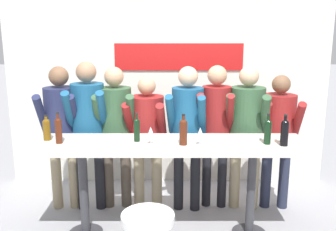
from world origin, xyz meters
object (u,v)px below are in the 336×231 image
at_px(wine_bottle_0, 268,130).
at_px(wine_glass_0, 201,133).
at_px(person_center_right, 188,124).
at_px(wine_bottle_2, 59,129).
at_px(wine_bottle_3, 184,131).
at_px(wine_bottle_4, 137,129).
at_px(wine_glass_1, 151,132).
at_px(person_left, 89,120).
at_px(person_center_left, 116,123).
at_px(tasting_table, 168,155).
at_px(person_rightmost, 279,128).
at_px(person_center, 148,130).
at_px(wine_bottle_1, 47,128).
at_px(wine_bottle_5, 285,131).
at_px(person_far_right, 247,123).
at_px(person_right, 217,121).
at_px(person_far_left, 62,123).

distance_m(wine_bottle_0, wine_glass_0, 0.67).
height_order(person_center_right, wine_bottle_2, person_center_right).
xyz_separation_m(wine_bottle_3, wine_bottle_4, (-0.46, 0.12, -0.01)).
bearing_deg(wine_bottle_4, wine_glass_1, -34.66).
xyz_separation_m(person_left, person_center_left, (0.30, 0.06, -0.04)).
bearing_deg(wine_glass_1, tasting_table, 25.82).
height_order(person_left, wine_bottle_0, person_left).
height_order(person_rightmost, wine_glass_1, person_rightmost).
bearing_deg(person_center_right, person_center, 178.27).
relative_size(wine_bottle_1, wine_bottle_4, 0.90).
bearing_deg(wine_bottle_1, person_rightmost, 12.39).
bearing_deg(wine_bottle_1, wine_bottle_3, -6.64).
bearing_deg(wine_glass_0, person_left, 150.80).
relative_size(tasting_table, wine_bottle_5, 9.04).
relative_size(person_rightmost, wine_bottle_0, 5.35).
height_order(person_center_right, wine_bottle_0, person_center_right).
bearing_deg(wine_bottle_5, person_far_right, 106.25).
xyz_separation_m(wine_bottle_2, wine_glass_0, (1.40, -0.06, -0.02)).
height_order(person_center_right, person_far_right, person_center_right).
bearing_deg(person_left, person_far_right, -2.68).
bearing_deg(person_center_right, tasting_table, -104.06).
bearing_deg(person_center_right, person_far_right, 11.71).
bearing_deg(wine_bottle_2, wine_glass_1, -2.13).
bearing_deg(person_center, person_rightmost, 5.01).
height_order(person_right, wine_bottle_0, person_right).
height_order(person_center_left, wine_glass_1, person_center_left).
relative_size(person_right, wine_bottle_5, 5.57).
bearing_deg(person_far_right, person_center_right, -165.38).
height_order(person_center_left, person_right, person_right).
bearing_deg(person_left, wine_bottle_4, -46.29).
distance_m(wine_bottle_0, wine_bottle_3, 0.83).
xyz_separation_m(person_center, person_right, (0.81, 0.00, 0.10)).
bearing_deg(person_center_right, wine_bottle_1, -152.98).
height_order(person_rightmost, wine_bottle_0, person_rightmost).
xyz_separation_m(wine_bottle_5, wine_glass_1, (-1.30, 0.04, -0.02)).
height_order(tasting_table, person_right, person_right).
bearing_deg(tasting_table, wine_bottle_2, -177.62).
xyz_separation_m(person_far_left, wine_bottle_2, (0.16, -0.66, 0.10)).
bearing_deg(wine_bottle_0, person_center, 149.74).
bearing_deg(wine_glass_1, person_center, 96.09).
distance_m(person_far_right, wine_glass_0, 0.94).
distance_m(person_right, wine_bottle_1, 1.89).
bearing_deg(wine_bottle_5, person_right, 126.32).
relative_size(person_center, wine_bottle_0, 5.26).
height_order(person_far_left, person_center_right, person_center_right).
height_order(wine_bottle_5, wine_glass_1, wine_bottle_5).
relative_size(person_center_left, wine_bottle_1, 6.52).
distance_m(person_rightmost, wine_bottle_5, 0.78).
relative_size(wine_bottle_3, wine_glass_0, 1.74).
xyz_separation_m(person_far_right, wine_bottle_3, (-0.77, -0.70, 0.10)).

